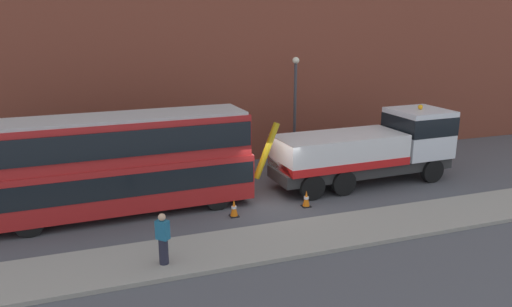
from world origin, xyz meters
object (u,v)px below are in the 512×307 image
(recovery_tow_truck, at_px, (371,147))
(traffic_cone_midway, at_px, (306,199))
(double_decker_bus, at_px, (115,161))
(traffic_cone_near_bus, at_px, (234,208))
(street_lamp, at_px, (295,102))
(pedestrian_onlooker, at_px, (163,239))

(recovery_tow_truck, height_order, traffic_cone_midway, recovery_tow_truck)
(double_decker_bus, distance_m, traffic_cone_near_bus, 5.12)
(traffic_cone_midway, xyz_separation_m, street_lamp, (2.10, 6.02, 3.13))
(traffic_cone_near_bus, distance_m, traffic_cone_midway, 3.21)
(traffic_cone_midway, bearing_deg, traffic_cone_near_bus, 179.94)
(double_decker_bus, bearing_deg, recovery_tow_truck, -1.91)
(double_decker_bus, relative_size, traffic_cone_near_bus, 15.43)
(pedestrian_onlooker, height_order, traffic_cone_midway, pedestrian_onlooker)
(recovery_tow_truck, distance_m, traffic_cone_midway, 4.96)
(recovery_tow_truck, height_order, double_decker_bus, double_decker_bus)
(recovery_tow_truck, relative_size, traffic_cone_midway, 14.14)
(double_decker_bus, height_order, traffic_cone_midway, double_decker_bus)
(recovery_tow_truck, xyz_separation_m, traffic_cone_midway, (-4.34, -1.93, -1.42))
(double_decker_bus, height_order, traffic_cone_near_bus, double_decker_bus)
(double_decker_bus, relative_size, street_lamp, 1.91)
(recovery_tow_truck, bearing_deg, traffic_cone_near_bus, -167.64)
(traffic_cone_near_bus, bearing_deg, street_lamp, 48.54)
(pedestrian_onlooker, height_order, street_lamp, street_lamp)
(pedestrian_onlooker, relative_size, traffic_cone_near_bus, 2.38)
(recovery_tow_truck, xyz_separation_m, double_decker_bus, (-11.90, -0.02, 0.47))
(double_decker_bus, xyz_separation_m, traffic_cone_near_bus, (4.35, -1.91, -1.89))
(traffic_cone_near_bus, bearing_deg, double_decker_bus, 156.26)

